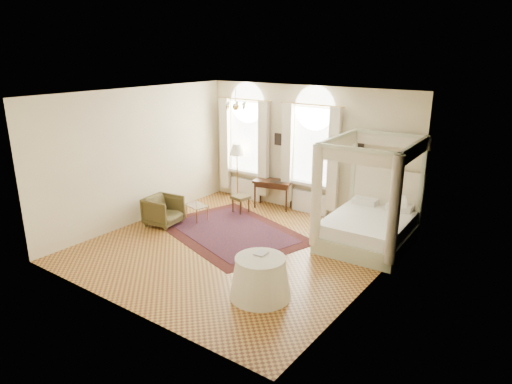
% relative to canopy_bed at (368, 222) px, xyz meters
% --- Properties ---
extents(ground, '(6.00, 6.00, 0.00)m').
position_rel_canopy_bed_xyz_m(ground, '(-2.26, -1.82, -0.54)').
color(ground, '#AD7E32').
rests_on(ground, ground).
extents(room_walls, '(6.00, 6.00, 6.00)m').
position_rel_canopy_bed_xyz_m(room_walls, '(-2.26, -1.82, 1.44)').
color(room_walls, beige).
rests_on(room_walls, ground).
extents(window_left, '(1.62, 0.27, 3.29)m').
position_rel_canopy_bed_xyz_m(window_left, '(-4.16, 1.05, 0.95)').
color(window_left, silver).
rests_on(window_left, room_walls).
extents(window_right, '(1.62, 0.27, 3.29)m').
position_rel_canopy_bed_xyz_m(window_right, '(-2.06, 1.05, 0.95)').
color(window_right, silver).
rests_on(window_right, room_walls).
extents(chandelier, '(0.51, 0.45, 0.50)m').
position_rel_canopy_bed_xyz_m(chandelier, '(-3.16, -0.62, 2.37)').
color(chandelier, '#B58A3C').
rests_on(chandelier, room_walls).
extents(wall_pictures, '(2.54, 0.03, 0.39)m').
position_rel_canopy_bed_xyz_m(wall_pictures, '(-2.17, 1.15, 1.35)').
color(wall_pictures, black).
rests_on(wall_pictures, room_walls).
extents(canopy_bed, '(1.90, 2.29, 2.38)m').
position_rel_canopy_bed_xyz_m(canopy_bed, '(0.00, 0.00, 0.00)').
color(canopy_bed, '#B2B996').
rests_on(canopy_bed, ground).
extents(nightstand, '(0.47, 0.45, 0.57)m').
position_rel_canopy_bed_xyz_m(nightstand, '(0.44, 0.88, -0.26)').
color(nightstand, '#361F0E').
rests_on(nightstand, ground).
extents(nightstand_lamp, '(0.31, 0.31, 0.45)m').
position_rel_canopy_bed_xyz_m(nightstand_lamp, '(0.41, 0.80, 0.33)').
color(nightstand_lamp, '#B58A3C').
rests_on(nightstand_lamp, nightstand).
extents(writing_desk, '(1.12, 0.76, 0.77)m').
position_rel_canopy_bed_xyz_m(writing_desk, '(-3.09, 0.88, 0.12)').
color(writing_desk, '#361F0E').
rests_on(writing_desk, ground).
extents(laptop, '(0.39, 0.30, 0.03)m').
position_rel_canopy_bed_xyz_m(laptop, '(-2.92, 0.78, 0.24)').
color(laptop, black).
rests_on(laptop, writing_desk).
extents(stool, '(0.46, 0.46, 0.46)m').
position_rel_canopy_bed_xyz_m(stool, '(-3.57, 0.06, -0.16)').
color(stool, '#483E1F').
rests_on(stool, ground).
extents(armchair, '(0.88, 0.86, 0.72)m').
position_rel_canopy_bed_xyz_m(armchair, '(-4.57, -1.75, -0.18)').
color(armchair, '#473E1E').
rests_on(armchair, ground).
extents(coffee_table, '(0.65, 0.53, 0.39)m').
position_rel_canopy_bed_xyz_m(coffee_table, '(-4.15, -1.02, -0.19)').
color(coffee_table, silver).
rests_on(coffee_table, ground).
extents(floor_lamp, '(0.43, 0.43, 1.65)m').
position_rel_canopy_bed_xyz_m(floor_lamp, '(-4.24, 0.78, 0.87)').
color(floor_lamp, '#B58A3C').
rests_on(floor_lamp, ground).
extents(oriental_rug, '(4.03, 3.41, 0.01)m').
position_rel_canopy_bed_xyz_m(oriental_rug, '(-2.90, -1.17, -0.53)').
color(oriental_rug, '#451410').
rests_on(oriental_rug, ground).
extents(side_table, '(1.08, 1.08, 0.74)m').
position_rel_canopy_bed_xyz_m(side_table, '(-0.65, -3.16, -0.18)').
color(side_table, beige).
rests_on(side_table, ground).
extents(book, '(0.21, 0.27, 0.02)m').
position_rel_canopy_bed_xyz_m(book, '(-0.83, -3.03, 0.21)').
color(book, black).
rests_on(book, side_table).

